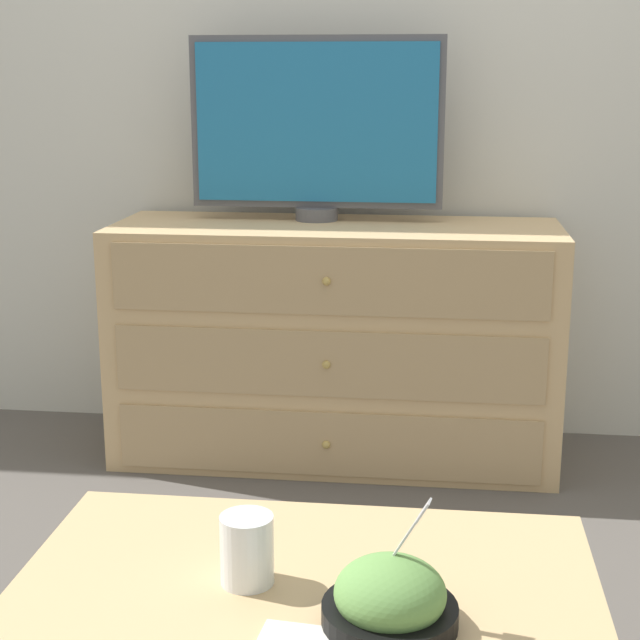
# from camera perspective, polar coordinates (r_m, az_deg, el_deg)

# --- Properties ---
(ground_plane) EXTENTS (12.00, 12.00, 0.00)m
(ground_plane) POSITION_cam_1_polar(r_m,az_deg,el_deg) (3.35, 3.85, -6.14)
(ground_plane) COLOR #56514C
(wall_back) EXTENTS (12.00, 0.05, 2.60)m
(wall_back) POSITION_cam_1_polar(r_m,az_deg,el_deg) (3.17, 4.28, 16.62)
(wall_back) COLOR silver
(wall_back) RESTS_ON ground_plane
(dresser) EXTENTS (1.33, 0.49, 0.72)m
(dresser) POSITION_cam_1_polar(r_m,az_deg,el_deg) (3.00, 0.89, -1.31)
(dresser) COLOR tan
(dresser) RESTS_ON ground_plane
(tv) EXTENTS (0.76, 0.13, 0.55)m
(tv) POSITION_cam_1_polar(r_m,az_deg,el_deg) (3.00, -0.19, 11.23)
(tv) COLOR #515156
(tv) RESTS_ON dresser
(coffee_table) EXTENTS (0.90, 0.58, 0.40)m
(coffee_table) POSITION_cam_1_polar(r_m,az_deg,el_deg) (1.59, -0.85, -16.77)
(coffee_table) COLOR tan
(coffee_table) RESTS_ON ground_plane
(takeout_bowl) EXTENTS (0.20, 0.20, 0.19)m
(takeout_bowl) POSITION_cam_1_polar(r_m,az_deg,el_deg) (1.44, 4.09, -15.94)
(takeout_bowl) COLOR black
(takeout_bowl) RESTS_ON coffee_table
(drink_cup) EXTENTS (0.08, 0.08, 0.11)m
(drink_cup) POSITION_cam_1_polar(r_m,az_deg,el_deg) (1.55, -4.26, -13.40)
(drink_cup) COLOR white
(drink_cup) RESTS_ON coffee_table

